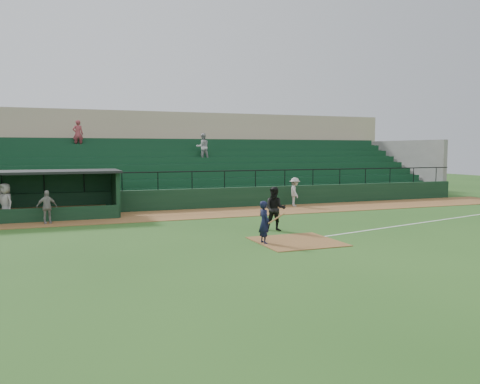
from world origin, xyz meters
name	(u,v)px	position (x,y,z in m)	size (l,w,h in m)	color
ground	(285,237)	(0.00, 0.00, 0.00)	(90.00, 90.00, 0.00)	#254E19
warning_track	(221,213)	(0.00, 8.00, 0.01)	(40.00, 4.00, 0.03)	brown
home_plate_dirt	(297,241)	(0.00, -1.00, 0.01)	(3.00, 3.00, 0.03)	brown
foul_line	(424,222)	(8.00, 1.20, 0.01)	(18.00, 0.09, 0.01)	white
stadium_structure	(182,166)	(0.00, 16.46, 2.30)	(38.00, 13.08, 6.40)	black
dugout	(28,192)	(-9.75, 9.56, 1.33)	(8.90, 3.20, 2.42)	black
batter_at_plate	(264,222)	(-1.29, -0.89, 0.80)	(1.01, 0.67, 1.59)	black
umpire	(275,209)	(0.29, 1.55, 0.95)	(0.92, 0.72, 1.89)	black
runner	(295,192)	(5.16, 9.13, 0.91)	(1.13, 0.65, 1.75)	#A6A19B
dugout_player_a	(47,207)	(-8.86, 7.09, 0.81)	(0.91, 0.38, 1.56)	gray
dugout_player_b	(5,203)	(-10.69, 8.15, 0.96)	(0.91, 0.59, 1.87)	#99938F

